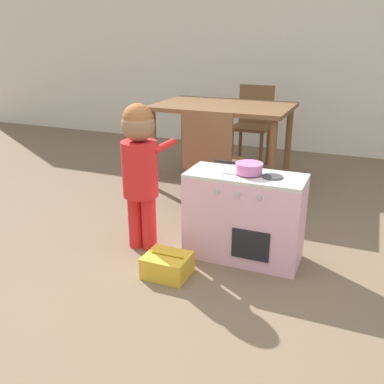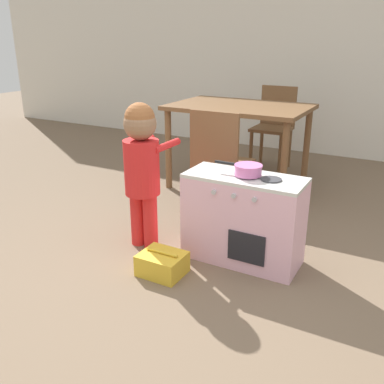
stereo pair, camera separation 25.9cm
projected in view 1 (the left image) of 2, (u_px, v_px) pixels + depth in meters
ground_plane at (173, 330)px, 2.00m from camera, size 16.00×16.00×0.00m
wall_back at (311, 35)px, 4.66m from camera, size 10.00×0.06×2.60m
play_kitchen at (244, 217)px, 2.57m from camera, size 0.69×0.31×0.55m
toy_pot at (249, 167)px, 2.46m from camera, size 0.29×0.16×0.06m
child_figure at (140, 161)px, 2.58m from camera, size 0.24×0.38×0.93m
toy_basket at (167, 265)px, 2.44m from camera, size 0.25×0.21×0.14m
dining_table at (223, 116)px, 3.73m from camera, size 1.16×0.78×0.74m
dining_chair_near at (212, 161)px, 3.09m from camera, size 0.36×0.36×0.82m
dining_chair_far at (253, 123)px, 4.40m from camera, size 0.36×0.36×0.82m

